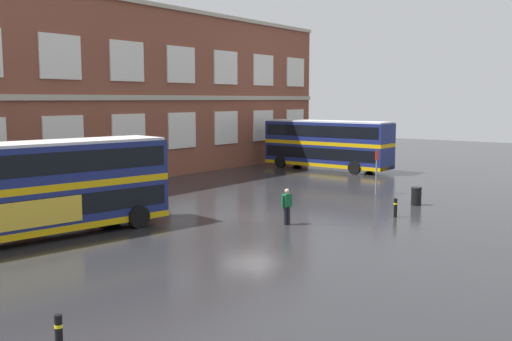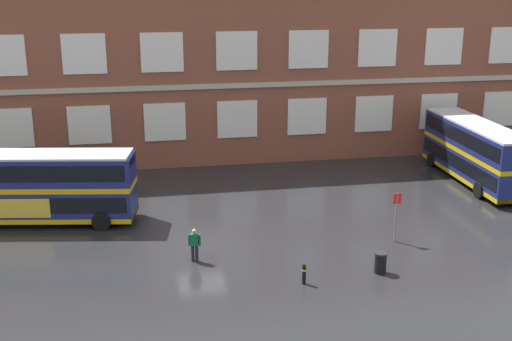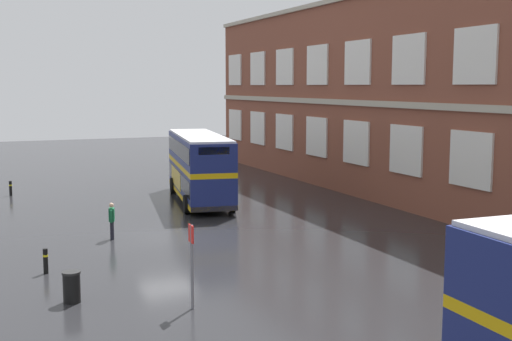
{
  "view_description": "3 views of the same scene",
  "coord_description": "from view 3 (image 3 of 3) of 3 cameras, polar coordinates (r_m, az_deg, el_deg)",
  "views": [
    {
      "loc": [
        -22.92,
        -17.46,
        5.85
      ],
      "look_at": [
        3.5,
        2.37,
        1.81
      ],
      "focal_mm": 41.09,
      "sensor_mm": 36.0,
      "label": 1
    },
    {
      "loc": [
        -2.91,
        -31.56,
        13.45
      ],
      "look_at": [
        3.61,
        3.29,
        2.74
      ],
      "focal_mm": 45.1,
      "sensor_mm": 36.0,
      "label": 2
    },
    {
      "loc": [
        29.63,
        -8.0,
        7.0
      ],
      "look_at": [
        1.51,
        3.85,
        3.11
      ],
      "focal_mm": 46.83,
      "sensor_mm": 36.0,
      "label": 3
    }
  ],
  "objects": [
    {
      "name": "ground_plane",
      "position": [
        32.05,
        -4.11,
        -5.38
      ],
      "size": [
        120.0,
        120.0,
        0.0
      ],
      "primitive_type": "plane",
      "color": "#232326"
    },
    {
      "name": "brick_terminal_building",
      "position": [
        40.2,
        17.51,
        5.77
      ],
      "size": [
        57.87,
        8.19,
        12.68
      ],
      "color": "brown",
      "rests_on": "ground"
    },
    {
      "name": "double_decker_near",
      "position": [
        40.67,
        -4.87,
        0.38
      ],
      "size": [
        11.28,
        4.39,
        4.07
      ],
      "color": "navy",
      "rests_on": "ground"
    },
    {
      "name": "waiting_passenger",
      "position": [
        31.26,
        -12.22,
        -4.1
      ],
      "size": [
        0.64,
        0.34,
        1.7
      ],
      "color": "black",
      "rests_on": "ground"
    },
    {
      "name": "bus_stand_flag",
      "position": [
        21.14,
        -5.51,
        -7.47
      ],
      "size": [
        0.44,
        0.1,
        2.7
      ],
      "color": "slate",
      "rests_on": "ground"
    },
    {
      "name": "station_litter_bin",
      "position": [
        22.76,
        -15.47,
        -9.55
      ],
      "size": [
        0.6,
        0.6,
        1.03
      ],
      "color": "black",
      "rests_on": "ground"
    },
    {
      "name": "safety_bollard_west",
      "position": [
        45.49,
        -20.23,
        -1.42
      ],
      "size": [
        0.19,
        0.19,
        0.95
      ],
      "color": "black",
      "rests_on": "ground"
    },
    {
      "name": "safety_bollard_east",
      "position": [
        26.4,
        -17.53,
        -7.35
      ],
      "size": [
        0.19,
        0.19,
        0.95
      ],
      "color": "black",
      "rests_on": "ground"
    }
  ]
}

